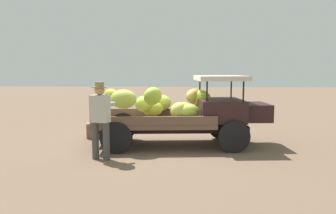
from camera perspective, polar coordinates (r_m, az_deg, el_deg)
The scene contains 4 objects.
ground_plane at distance 8.81m, azimuth -1.37°, elevation -6.45°, with size 60.00×60.00×0.00m, color brown.
truck at distance 8.52m, azimuth 3.57°, elevation -0.77°, with size 4.56×2.08×1.82m.
farmer at distance 7.29m, azimuth -11.73°, elevation -1.50°, with size 0.52×0.49×1.71m.
wooden_crate at distance 9.83m, azimuth -12.67°, elevation -3.96°, with size 0.47×0.42×0.43m, color #885F4B.
Camera 1 is at (0.72, -8.56, 1.96)m, focal length 34.94 mm.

